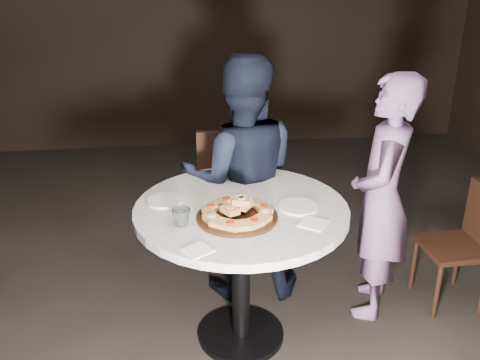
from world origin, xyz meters
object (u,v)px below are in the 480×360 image
object	(u,v)px
water_glass	(181,217)
diner_teal	(381,199)
focaccia_pile	(237,210)
table	(241,233)
chair_far	(232,183)
chair_right	(466,238)
diner_navy	(241,180)
serving_board	(237,217)

from	to	relation	value
water_glass	diner_teal	distance (m)	1.23
focaccia_pile	water_glass	bearing A→B (deg)	-171.92
table	focaccia_pile	distance (m)	0.24
water_glass	chair_far	bearing A→B (deg)	71.45
table	chair_right	size ratio (longest dim) A/B	1.76
diner_teal	diner_navy	bearing A→B (deg)	-87.40
serving_board	diner_navy	world-z (taller)	diner_navy
chair_far	chair_right	bearing A→B (deg)	158.20
table	serving_board	bearing A→B (deg)	-105.57
chair_far	diner_teal	distance (m)	1.09
table	chair_far	bearing A→B (deg)	86.75
serving_board	focaccia_pile	xyz separation A→B (m)	(0.00, 0.00, 0.03)
focaccia_pile	chair_right	world-z (taller)	focaccia_pile
water_glass	chair_far	world-z (taller)	chair_far
water_glass	diner_teal	bearing A→B (deg)	17.46
serving_board	focaccia_pile	size ratio (longest dim) A/B	1.11
chair_right	diner_navy	distance (m)	1.43
serving_board	water_glass	size ratio (longest dim) A/B	4.43
table	diner_navy	bearing A→B (deg)	82.94
table	focaccia_pile	world-z (taller)	focaccia_pile
serving_board	diner_navy	xyz separation A→B (m)	(0.10, 0.64, -0.08)
serving_board	diner_navy	bearing A→B (deg)	81.16
serving_board	diner_navy	size ratio (longest dim) A/B	0.26
water_glass	diner_navy	distance (m)	0.78
diner_teal	chair_far	bearing A→B (deg)	-108.16
diner_teal	table	bearing A→B (deg)	-52.75
serving_board	diner_teal	size ratio (longest dim) A/B	0.27
water_glass	chair_right	distance (m)	1.83
chair_far	diner_teal	bearing A→B (deg)	143.60
chair_right	focaccia_pile	bearing A→B (deg)	-79.82
focaccia_pile	water_glass	world-z (taller)	focaccia_pile
diner_navy	diner_teal	distance (m)	0.84
diner_navy	diner_teal	size ratio (longest dim) A/B	1.04
table	water_glass	distance (m)	0.41
chair_right	diner_teal	bearing A→B (deg)	-92.18
serving_board	chair_right	world-z (taller)	serving_board
focaccia_pile	chair_right	size ratio (longest dim) A/B	0.47
diner_navy	diner_teal	bearing A→B (deg)	162.92
serving_board	chair_right	distance (m)	1.55
water_glass	focaccia_pile	bearing A→B (deg)	8.08
chair_far	chair_right	distance (m)	1.55
chair_far	diner_navy	bearing A→B (deg)	97.31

